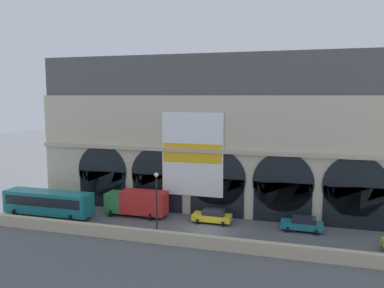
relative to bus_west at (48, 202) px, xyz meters
name	(u,v)px	position (x,y,z in m)	size (l,w,h in m)	color
ground_plane	(207,230)	(19.34, 0.79, -1.78)	(200.00, 200.00, 0.00)	#54565B
quay_parapet_wall	(195,241)	(19.34, -4.00, -1.17)	(90.00, 0.70, 1.23)	#BCAD8C
station_building	(222,137)	(19.36, 8.46, 7.61)	(47.29, 5.71, 19.41)	beige
bus_west	(48,202)	(0.00, 0.00, 0.00)	(11.00, 3.25, 3.10)	#19727A
box_truck_midwest	(137,202)	(10.06, 3.29, -0.08)	(7.50, 2.91, 3.12)	#2D7A42
car_center	(212,216)	(19.37, 3.36, -0.98)	(4.40, 2.22, 1.55)	gold
car_mideast	(302,224)	(29.24, 3.48, -0.98)	(4.40, 2.22, 1.55)	#19727A
street_lamp_quayside	(157,197)	(15.16, -3.20, 2.63)	(0.44, 0.44, 6.90)	black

